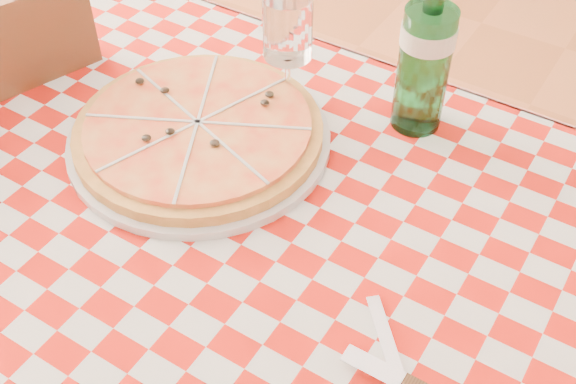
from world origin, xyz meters
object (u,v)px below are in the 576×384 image
at_px(water_bottle, 427,44).
at_px(wine_glass, 288,53).
at_px(dining_table, 277,309).
at_px(pizza_plate, 198,130).

relative_size(water_bottle, wine_glass, 1.51).
distance_m(water_bottle, wine_glass, 0.20).
distance_m(dining_table, wine_glass, 0.37).
height_order(dining_table, pizza_plate, pizza_plate).
bearing_deg(pizza_plate, dining_table, -30.94).
height_order(pizza_plate, water_bottle, water_bottle).
xyz_separation_m(pizza_plate, wine_glass, (0.06, 0.15, 0.07)).
bearing_deg(wine_glass, dining_table, -60.59).
bearing_deg(wine_glass, pizza_plate, -111.68).
distance_m(pizza_plate, wine_glass, 0.17).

